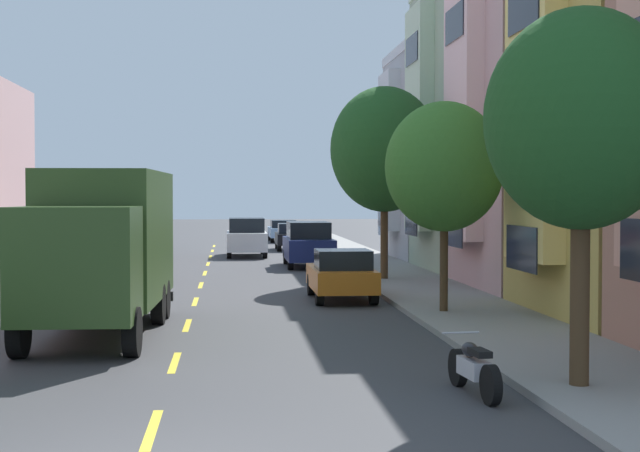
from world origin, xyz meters
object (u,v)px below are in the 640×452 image
(parked_suv_navy, at_px, (308,244))
(street_tree_second, at_px, (444,167))
(parked_wagon_teal, at_px, (140,234))
(parked_hatchback_black, at_px, (292,237))
(moving_white_sedan, at_px, (247,237))
(street_tree_nearest, at_px, (581,120))
(parked_motorcycle, at_px, (473,369))
(parked_hatchback_orange, at_px, (342,275))
(parked_sedan_sky, at_px, (283,230))
(parked_suv_burgundy, at_px, (120,238))
(delivery_box_truck, at_px, (104,243))
(street_tree_third, at_px, (384,149))
(parked_hatchback_champagne, at_px, (105,250))
(parked_suv_red, at_px, (78,256))

(parked_suv_navy, bearing_deg, street_tree_second, -83.00)
(parked_wagon_teal, bearing_deg, parked_hatchback_black, -18.11)
(moving_white_sedan, bearing_deg, parked_hatchback_black, 63.21)
(street_tree_nearest, height_order, parked_hatchback_black, street_tree_nearest)
(parked_wagon_teal, xyz_separation_m, parked_motorcycle, (8.98, -41.43, -0.39))
(parked_hatchback_orange, bearing_deg, parked_sedan_sky, 89.71)
(parked_suv_burgundy, xyz_separation_m, parked_wagon_teal, (0.14, 8.70, -0.18))
(delivery_box_truck, xyz_separation_m, parked_motorcycle, (6.54, -7.26, -1.61))
(parked_hatchback_orange, bearing_deg, street_tree_second, -61.01)
(street_tree_third, height_order, parked_suv_navy, street_tree_third)
(parked_hatchback_champagne, xyz_separation_m, parked_hatchback_orange, (8.50, -13.13, 0.00))
(street_tree_third, relative_size, parked_hatchback_champagne, 1.67)
(parked_hatchback_black, distance_m, parked_motorcycle, 38.61)
(street_tree_nearest, bearing_deg, street_tree_third, 90.00)
(moving_white_sedan, bearing_deg, street_tree_third, -72.61)
(street_tree_second, relative_size, parked_sedan_sky, 1.17)
(street_tree_second, bearing_deg, delivery_box_truck, -165.68)
(street_tree_nearest, bearing_deg, parked_hatchback_orange, 99.20)
(street_tree_second, height_order, parked_suv_navy, street_tree_second)
(parked_hatchback_champagne, bearing_deg, parked_suv_navy, -0.83)
(parked_suv_burgundy, bearing_deg, parked_suv_navy, -36.64)
(street_tree_third, height_order, parked_wagon_teal, street_tree_third)
(parked_wagon_teal, relative_size, parked_suv_red, 0.98)
(street_tree_second, relative_size, street_tree_third, 0.79)
(moving_white_sedan, height_order, parked_motorcycle, moving_white_sedan)
(delivery_box_truck, distance_m, parked_suv_burgundy, 25.61)
(parked_motorcycle, bearing_deg, street_tree_second, 79.99)
(street_tree_third, bearing_deg, street_tree_second, -90.00)
(parked_sedan_sky, bearing_deg, street_tree_second, -87.08)
(street_tree_third, relative_size, parked_suv_red, 1.40)
(parked_hatchback_champagne, bearing_deg, street_tree_second, -57.95)
(parked_hatchback_champagne, xyz_separation_m, moving_white_sedan, (6.06, 7.08, 0.23))
(parked_motorcycle, bearing_deg, parked_suv_burgundy, 105.58)
(delivery_box_truck, bearing_deg, street_tree_second, 14.32)
(delivery_box_truck, distance_m, parked_hatchback_black, 31.97)
(street_tree_third, bearing_deg, parked_hatchback_champagne, 144.49)
(moving_white_sedan, bearing_deg, parked_hatchback_orange, -83.10)
(parked_wagon_teal, relative_size, parked_suv_navy, 0.98)
(parked_suv_burgundy, distance_m, parked_hatchback_orange, 21.30)
(street_tree_second, relative_size, parked_wagon_teal, 1.13)
(parked_suv_burgundy, bearing_deg, street_tree_third, -52.32)
(street_tree_nearest, height_order, street_tree_second, street_tree_nearest)
(parked_hatchback_black, xyz_separation_m, parked_suv_navy, (-0.07, -12.35, 0.23))
(street_tree_third, xyz_separation_m, parked_suv_navy, (-2.07, 7.48, -3.69))
(street_tree_second, xyz_separation_m, parked_sedan_sky, (-1.98, 38.80, -3.04))
(parked_hatchback_orange, distance_m, moving_white_sedan, 20.36)
(street_tree_third, height_order, parked_suv_burgundy, street_tree_third)
(street_tree_third, xyz_separation_m, parked_hatchback_orange, (-2.16, -5.53, -3.92))
(delivery_box_truck, relative_size, parked_hatchback_orange, 1.96)
(parked_suv_burgundy, height_order, parked_sedan_sky, parked_suv_burgundy)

